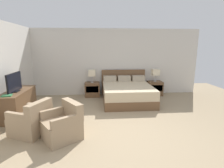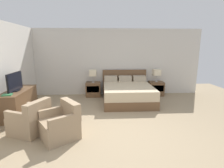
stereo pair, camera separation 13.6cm
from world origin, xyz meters
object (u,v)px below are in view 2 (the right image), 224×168
(nightstand_right, at_px, (156,88))
(book_red_cover, at_px, (7,95))
(table_lamp_left, at_px, (93,73))
(armchair_by_window, at_px, (31,121))
(dresser, at_px, (19,102))
(armchair_companion, at_px, (61,125))
(table_lamp_right, at_px, (157,73))
(nightstand_left, at_px, (93,89))
(tv, at_px, (15,82))
(bed, at_px, (127,92))

(nightstand_right, relative_size, book_red_cover, 2.58)
(table_lamp_left, distance_m, armchair_by_window, 3.17)
(table_lamp_left, xyz_separation_m, dresser, (-1.96, -1.80, -0.53))
(book_red_cover, distance_m, armchair_by_window, 1.02)
(nightstand_right, xyz_separation_m, book_red_cover, (-4.42, -2.32, 0.46))
(armchair_by_window, distance_m, armchair_companion, 0.75)
(nightstand_right, relative_size, table_lamp_right, 1.14)
(nightstand_left, bearing_deg, table_lamp_left, 90.00)
(nightstand_right, height_order, table_lamp_left, table_lamp_left)
(book_red_cover, xyz_separation_m, armchair_companion, (1.45, -0.79, -0.45))
(book_red_cover, bearing_deg, armchair_companion, -28.51)
(nightstand_left, relative_size, dresser, 0.39)
(table_lamp_right, relative_size, armchair_by_window, 0.53)
(armchair_companion, bearing_deg, armchair_by_window, 161.12)
(armchair_by_window, bearing_deg, dresser, 124.45)
(dresser, relative_size, book_red_cover, 6.63)
(table_lamp_left, distance_m, dresser, 2.71)
(dresser, bearing_deg, armchair_by_window, -55.55)
(armchair_companion, bearing_deg, tv, 139.86)
(nightstand_left, height_order, armchair_companion, armchair_companion)
(dresser, height_order, book_red_cover, book_red_cover)
(dresser, relative_size, armchair_companion, 1.48)
(table_lamp_right, xyz_separation_m, tv, (-4.41, -1.89, 0.06))
(bed, height_order, table_lamp_left, table_lamp_left)
(tv, bearing_deg, table_lamp_right, 23.22)
(nightstand_left, bearing_deg, armchair_by_window, -113.23)
(dresser, height_order, armchair_companion, armchair_companion)
(nightstand_left, xyz_separation_m, armchair_companion, (-0.52, -3.10, 0.01))
(tv, relative_size, armchair_by_window, 0.86)
(table_lamp_left, bearing_deg, book_red_cover, -130.27)
(nightstand_right, xyz_separation_m, tv, (-4.41, -1.89, 0.69))
(book_red_cover, xyz_separation_m, armchair_by_window, (0.74, -0.54, -0.45))
(table_lamp_left, xyz_separation_m, book_red_cover, (-1.96, -2.32, -0.17))
(dresser, distance_m, armchair_by_window, 1.29)
(bed, distance_m, tv, 3.46)
(nightstand_left, height_order, armchair_by_window, armchair_by_window)
(bed, distance_m, nightstand_right, 1.41)
(table_lamp_left, relative_size, armchair_companion, 0.50)
(nightstand_left, height_order, nightstand_right, same)
(nightstand_right, distance_m, armchair_companion, 4.30)
(table_lamp_right, relative_size, armchair_companion, 0.50)
(bed, distance_m, armchair_companion, 2.98)
(bed, height_order, tv, tv)
(table_lamp_right, height_order, book_red_cover, table_lamp_right)
(bed, bearing_deg, table_lamp_left, 150.51)
(dresser, xyz_separation_m, tv, (0.00, -0.09, 0.59))
(dresser, xyz_separation_m, armchair_by_window, (0.73, -1.06, -0.09))
(table_lamp_left, height_order, table_lamp_right, same)
(table_lamp_left, xyz_separation_m, armchair_by_window, (-1.23, -2.86, -0.62))
(nightstand_left, height_order, tv, tv)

